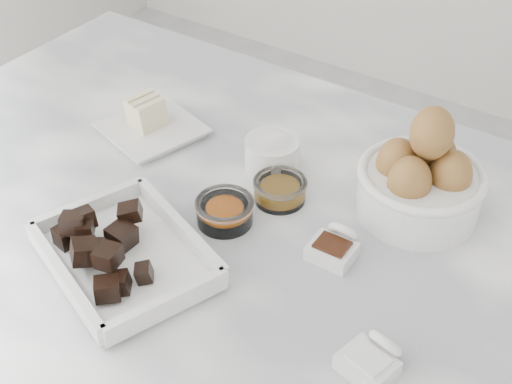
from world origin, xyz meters
TOP-DOWN VIEW (x-y plane):
  - marble_slab at (0.00, 0.00)m, footprint 1.20×0.80m
  - chocolate_dish at (-0.06, -0.14)m, footprint 0.27×0.24m
  - butter_plate at (-0.23, 0.10)m, footprint 0.17×0.17m
  - sugar_ramekin at (-0.02, 0.13)m, footprint 0.08×0.08m
  - egg_bowl at (0.20, 0.16)m, footprint 0.17×0.17m
  - honey_bowl at (0.03, 0.08)m, footprint 0.08×0.08m
  - zest_bowl at (-0.01, -0.00)m, footprint 0.08×0.08m
  - vanilla_spoon at (0.15, 0.02)m, footprint 0.06×0.07m
  - salt_spoon at (0.27, -0.11)m, footprint 0.07×0.08m

SIDE VIEW (x-z plane):
  - marble_slab at x=0.00m, z-range 0.90..0.94m
  - vanilla_spoon at x=0.15m, z-range 0.93..0.98m
  - salt_spoon at x=0.27m, z-range 0.93..0.98m
  - honey_bowl at x=0.03m, z-range 0.94..0.97m
  - butter_plate at x=-0.23m, z-range 0.93..0.99m
  - zest_bowl at x=-0.01m, z-range 0.94..0.98m
  - chocolate_dish at x=-0.06m, z-range 0.93..0.99m
  - sugar_ramekin at x=-0.02m, z-range 0.94..0.99m
  - egg_bowl at x=0.20m, z-range 0.91..1.08m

